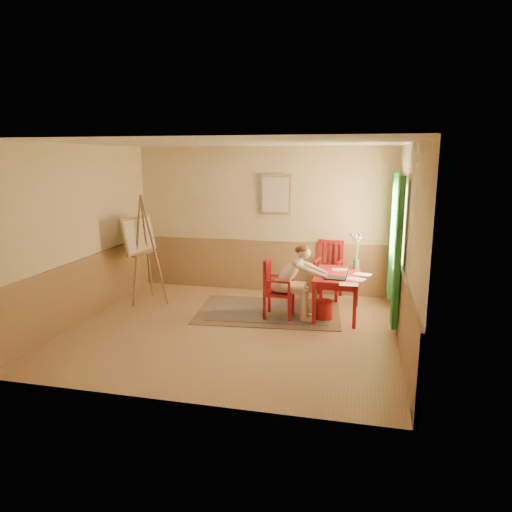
% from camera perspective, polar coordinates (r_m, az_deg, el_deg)
% --- Properties ---
extents(room, '(5.04, 4.54, 2.84)m').
position_cam_1_polar(room, '(6.97, -3.02, 1.99)').
color(room, tan).
rests_on(room, ground).
extents(wainscot, '(5.00, 4.50, 1.00)m').
position_cam_1_polar(wainscot, '(7.92, -1.37, -3.45)').
color(wainscot, '#A37A51').
rests_on(wainscot, room).
extents(window, '(0.12, 2.01, 2.20)m').
position_cam_1_polar(window, '(7.82, 16.62, 2.19)').
color(window, white).
rests_on(window, room).
extents(wall_portrait, '(0.60, 0.05, 0.76)m').
position_cam_1_polar(wall_portrait, '(8.98, 2.38, 7.46)').
color(wall_portrait, '#99754E').
rests_on(wall_portrait, room).
extents(rug, '(2.54, 1.82, 0.02)m').
position_cam_1_polar(rug, '(8.10, 1.54, -6.72)').
color(rug, '#8C7251').
rests_on(rug, room).
extents(table, '(0.73, 1.21, 0.72)m').
position_cam_1_polar(table, '(7.87, 9.82, -2.75)').
color(table, red).
rests_on(table, room).
extents(chair_left, '(0.45, 0.43, 0.98)m').
position_cam_1_polar(chair_left, '(7.71, 2.46, -3.97)').
color(chair_left, red).
rests_on(chair_left, room).
extents(chair_back, '(0.53, 0.55, 1.07)m').
position_cam_1_polar(chair_back, '(8.88, 8.78, -1.66)').
color(chair_back, red).
rests_on(chair_back, room).
extents(figure, '(0.91, 0.40, 1.24)m').
position_cam_1_polar(figure, '(7.59, 4.56, -2.73)').
color(figure, beige).
rests_on(figure, room).
extents(laptop, '(0.43, 0.29, 0.25)m').
position_cam_1_polar(laptop, '(7.51, 10.10, -2.37)').
color(laptop, '#1E2338').
rests_on(laptop, table).
extents(papers, '(0.69, 1.17, 0.00)m').
position_cam_1_polar(papers, '(7.69, 11.54, -2.45)').
color(papers, white).
rests_on(papers, table).
extents(vase, '(0.22, 0.32, 0.63)m').
position_cam_1_polar(vase, '(8.18, 12.05, 0.42)').
color(vase, '#3F724C').
rests_on(vase, table).
extents(wastebasket, '(0.33, 0.33, 0.31)m').
position_cam_1_polar(wastebasket, '(7.80, 8.18, -6.47)').
color(wastebasket, '#B22223').
rests_on(wastebasket, room).
extents(easel, '(0.70, 0.87, 1.95)m').
position_cam_1_polar(easel, '(8.66, -13.79, 1.99)').
color(easel, brown).
rests_on(easel, room).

